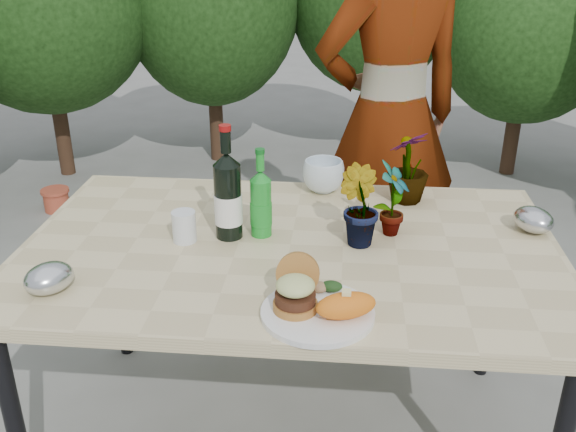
# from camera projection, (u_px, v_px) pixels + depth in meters

# --- Properties ---
(patio_table) EXTENTS (1.60, 1.00, 0.75)m
(patio_table) POSITION_uv_depth(u_px,v_px,m) (290.00, 261.00, 1.94)
(patio_table) COLOR #D0BE8B
(patio_table) RESTS_ON ground
(shrub_hedge) EXTENTS (6.94, 4.95, 2.02)m
(shrub_hedge) POSITION_uv_depth(u_px,v_px,m) (342.00, 28.00, 3.27)
(shrub_hedge) COLOR #382316
(shrub_hedge) RESTS_ON ground
(dinner_plate) EXTENTS (0.28, 0.28, 0.01)m
(dinner_plate) POSITION_uv_depth(u_px,v_px,m) (318.00, 313.00, 1.57)
(dinner_plate) COLOR white
(dinner_plate) RESTS_ON patio_table
(burger_stack) EXTENTS (0.11, 0.16, 0.11)m
(burger_stack) POSITION_uv_depth(u_px,v_px,m) (296.00, 289.00, 1.57)
(burger_stack) COLOR #B7722D
(burger_stack) RESTS_ON dinner_plate
(sweet_potato) EXTENTS (0.17, 0.12, 0.06)m
(sweet_potato) POSITION_uv_depth(u_px,v_px,m) (346.00, 305.00, 1.53)
(sweet_potato) COLOR orange
(sweet_potato) RESTS_ON dinner_plate
(grilled_veg) EXTENTS (0.08, 0.05, 0.03)m
(grilled_veg) POSITION_uv_depth(u_px,v_px,m) (326.00, 287.00, 1.64)
(grilled_veg) COLOR olive
(grilled_veg) RESTS_ON dinner_plate
(wine_bottle) EXTENTS (0.08, 0.08, 0.35)m
(wine_bottle) POSITION_uv_depth(u_px,v_px,m) (228.00, 197.00, 1.91)
(wine_bottle) COLOR black
(wine_bottle) RESTS_ON patio_table
(sparkling_water) EXTENTS (0.07, 0.07, 0.28)m
(sparkling_water) POSITION_uv_depth(u_px,v_px,m) (261.00, 204.00, 1.93)
(sparkling_water) COLOR #198B26
(sparkling_water) RESTS_ON patio_table
(plastic_cup) EXTENTS (0.07, 0.07, 0.09)m
(plastic_cup) POSITION_uv_depth(u_px,v_px,m) (184.00, 226.00, 1.92)
(plastic_cup) COLOR silver
(plastic_cup) RESTS_ON patio_table
(seedling_left) EXTENTS (0.13, 0.15, 0.24)m
(seedling_left) POSITION_uv_depth(u_px,v_px,m) (393.00, 199.00, 1.93)
(seedling_left) COLOR #2A541C
(seedling_left) RESTS_ON patio_table
(seedling_mid) EXTENTS (0.17, 0.17, 0.24)m
(seedling_mid) POSITION_uv_depth(u_px,v_px,m) (358.00, 206.00, 1.88)
(seedling_mid) COLOR #2A531C
(seedling_mid) RESTS_ON patio_table
(seedling_right) EXTENTS (0.20, 0.20, 0.25)m
(seedling_right) POSITION_uv_depth(u_px,v_px,m) (408.00, 167.00, 2.16)
(seedling_right) COLOR #2C6121
(seedling_right) RESTS_ON patio_table
(blue_bowl) EXTENTS (0.16, 0.16, 0.12)m
(blue_bowl) POSITION_uv_depth(u_px,v_px,m) (323.00, 176.00, 2.27)
(blue_bowl) COLOR silver
(blue_bowl) RESTS_ON patio_table
(foil_packet_left) EXTENTS (0.16, 0.17, 0.08)m
(foil_packet_left) POSITION_uv_depth(u_px,v_px,m) (49.00, 278.00, 1.66)
(foil_packet_left) COLOR silver
(foil_packet_left) RESTS_ON patio_table
(foil_packet_right) EXTENTS (0.16, 0.17, 0.08)m
(foil_packet_right) POSITION_uv_depth(u_px,v_px,m) (533.00, 220.00, 1.98)
(foil_packet_right) COLOR #B6B8BD
(foil_packet_right) RESTS_ON patio_table
(person) EXTENTS (0.77, 0.66, 1.79)m
(person) POSITION_uv_depth(u_px,v_px,m) (390.00, 119.00, 2.61)
(person) COLOR #925F49
(person) RESTS_ON ground
(terracotta_pot) EXTENTS (0.17, 0.17, 0.14)m
(terracotta_pot) POSITION_uv_depth(u_px,v_px,m) (56.00, 200.00, 3.94)
(terracotta_pot) COLOR #B6472E
(terracotta_pot) RESTS_ON ground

